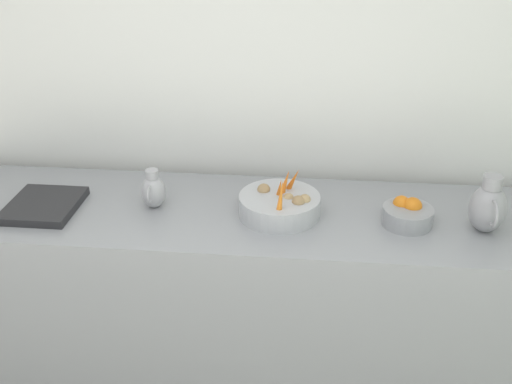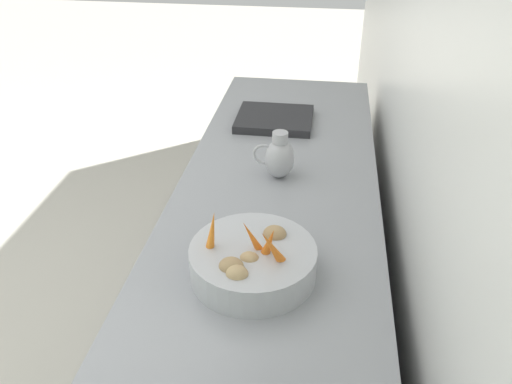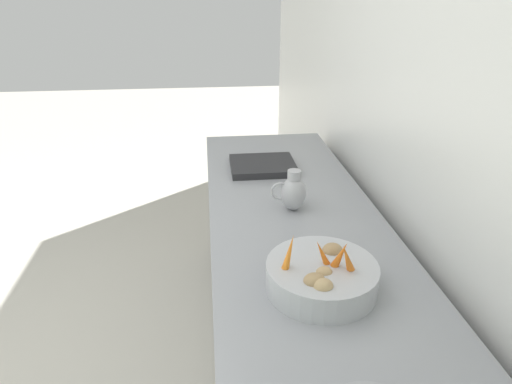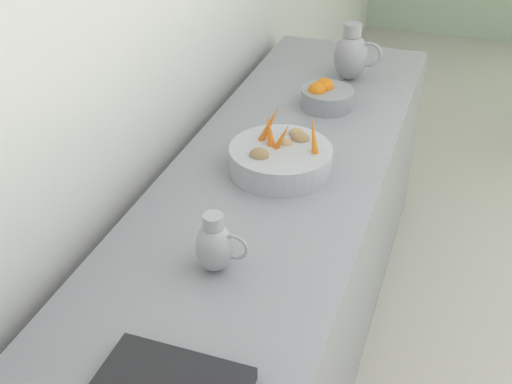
% 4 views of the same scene
% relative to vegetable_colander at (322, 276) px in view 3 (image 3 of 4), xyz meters
% --- Properties ---
extents(prep_counter, '(0.73, 2.94, 0.88)m').
position_rel_vegetable_colander_xyz_m(prep_counter, '(-0.02, -0.17, -0.49)').
color(prep_counter, gray).
rests_on(prep_counter, ground_plane).
extents(vegetable_colander, '(0.36, 0.36, 0.22)m').
position_rel_vegetable_colander_xyz_m(vegetable_colander, '(0.00, 0.00, 0.00)').
color(vegetable_colander, '#ADAFB5').
rests_on(vegetable_colander, prep_counter).
extents(metal_pitcher_short, '(0.15, 0.11, 0.18)m').
position_rel_vegetable_colander_xyz_m(metal_pitcher_short, '(-0.01, -0.57, 0.03)').
color(metal_pitcher_short, '#A3A3A8').
rests_on(metal_pitcher_short, prep_counter).
extents(counter_sink_basin, '(0.34, 0.30, 0.04)m').
position_rel_vegetable_colander_xyz_m(counter_sink_basin, '(0.06, -1.05, -0.03)').
color(counter_sink_basin, '#232326').
rests_on(counter_sink_basin, prep_counter).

